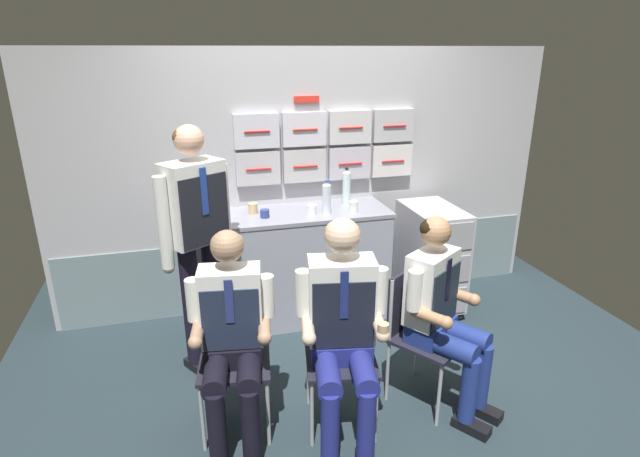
{
  "coord_description": "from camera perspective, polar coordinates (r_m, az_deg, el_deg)",
  "views": [
    {
      "loc": [
        -0.99,
        -2.59,
        2.13
      ],
      "look_at": [
        -0.26,
        0.09,
        1.13
      ],
      "focal_mm": 28.21,
      "sensor_mm": 36.0,
      "label": 1
    }
  ],
  "objects": [
    {
      "name": "water_bottle_tall",
      "position": [
        4.0,
        -11.97,
        3.91
      ],
      "size": [
        0.07,
        0.07,
        0.31
      ],
      "color": "silver",
      "rests_on": "galley_counter"
    },
    {
      "name": "ground",
      "position": [
        3.51,
        4.69,
        -18.16
      ],
      "size": [
        4.8,
        4.8,
        0.04
      ],
      "primitive_type": "cube",
      "color": "#233036"
    },
    {
      "name": "paper_cup_blue",
      "position": [
        3.93,
        -7.62,
        2.29
      ],
      "size": [
        0.07,
        0.07,
        0.08
      ],
      "color": "tan",
      "rests_on": "galley_counter"
    },
    {
      "name": "crew_member_right",
      "position": [
        2.8,
        2.63,
        -10.66
      ],
      "size": [
        0.52,
        0.67,
        1.29
      ],
      "color": "black",
      "rests_on": "ground"
    },
    {
      "name": "espresso_cup_small",
      "position": [
        3.95,
        3.81,
        2.54
      ],
      "size": [
        0.07,
        0.07,
        0.09
      ],
      "color": "white",
      "rests_on": "galley_counter"
    },
    {
      "name": "water_bottle_clear",
      "position": [
        3.88,
        0.75,
        3.5
      ],
      "size": [
        0.07,
        0.07,
        0.27
      ],
      "color": "silver",
      "rests_on": "galley_counter"
    },
    {
      "name": "folding_chair_right",
      "position": [
        3.03,
        2.19,
        -12.29
      ],
      "size": [
        0.47,
        0.47,
        0.85
      ],
      "color": "#A8AAAF",
      "rests_on": "ground"
    },
    {
      "name": "water_bottle_blue_cap",
      "position": [
        4.13,
        3.02,
        4.74
      ],
      "size": [
        0.07,
        0.07,
        0.31
      ],
      "color": "silver",
      "rests_on": "galley_counter"
    },
    {
      "name": "galley_bulkhead",
      "position": [
        4.22,
        -1.11,
        5.06
      ],
      "size": [
        4.2,
        0.14,
        2.15
      ],
      "color": "#B2B1B7",
      "rests_on": "ground"
    },
    {
      "name": "crew_member_by_counter",
      "position": [
        3.11,
        13.75,
        -8.82
      ],
      "size": [
        0.59,
        0.65,
        1.23
      ],
      "color": "black",
      "rests_on": "ground"
    },
    {
      "name": "service_trolley",
      "position": [
        4.34,
        12.44,
        -3.01
      ],
      "size": [
        0.4,
        0.65,
        0.9
      ],
      "color": "black",
      "rests_on": "ground"
    },
    {
      "name": "crew_member_left",
      "position": [
        2.83,
        -10.0,
        -11.54
      ],
      "size": [
        0.48,
        0.62,
        1.23
      ],
      "color": "black",
      "rests_on": "ground"
    },
    {
      "name": "folding_chair_left",
      "position": [
        3.05,
        -9.68,
        -12.4
      ],
      "size": [
        0.46,
        0.46,
        0.85
      ],
      "color": "#A8AAAF",
      "rests_on": "ground"
    },
    {
      "name": "coffee_cup_white",
      "position": [
        3.83,
        -6.29,
        1.72
      ],
      "size": [
        0.07,
        0.07,
        0.06
      ],
      "color": "navy",
      "rests_on": "galley_counter"
    },
    {
      "name": "paper_cup_tan",
      "position": [
        3.88,
        -0.95,
        2.17
      ],
      "size": [
        0.07,
        0.07,
        0.08
      ],
      "color": "white",
      "rests_on": "galley_counter"
    },
    {
      "name": "folding_chair_by_counter",
      "position": [
        3.25,
        10.96,
        -10.31
      ],
      "size": [
        0.55,
        0.55,
        0.85
      ],
      "color": "#A8AAAF",
      "rests_on": "ground"
    },
    {
      "name": "galley_counter",
      "position": [
        4.11,
        -3.14,
        -4.26
      ],
      "size": [
        1.56,
        0.53,
        0.92
      ],
      "color": "#9798A7",
      "rests_on": "ground"
    },
    {
      "name": "sparkling_bottle_green",
      "position": [
        3.68,
        -11.83,
        2.08
      ],
      "size": [
        0.06,
        0.06,
        0.26
      ],
      "color": "silver",
      "rests_on": "galley_counter"
    },
    {
      "name": "crew_member_standing",
      "position": [
        3.37,
        -13.8,
        -0.16
      ],
      "size": [
        0.47,
        0.4,
        1.7
      ],
      "color": "black",
      "rests_on": "ground"
    }
  ]
}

